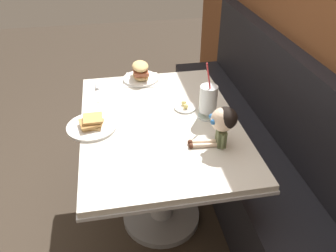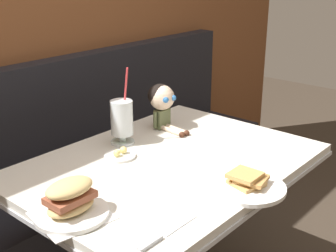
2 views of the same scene
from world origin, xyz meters
name	(u,v)px [view 1 (image 1 of 2)]	position (x,y,z in m)	size (l,w,h in m)	color
ground_plane	(133,221)	(0.00, 0.00, 0.00)	(8.00, 8.00, 0.00)	#382D23
booth_bench	(262,167)	(0.00, 0.81, 0.33)	(2.60, 0.48, 1.00)	black
diner_table	(160,151)	(0.00, 0.18, 0.54)	(1.11, 0.81, 0.74)	silver
toast_plate	(92,125)	(0.00, -0.16, 0.76)	(0.25, 0.25, 0.06)	white
milkshake_glass	(208,100)	(0.01, 0.43, 0.84)	(0.10, 0.10, 0.31)	silver
sandwich_plate	(141,73)	(-0.48, 0.14, 0.79)	(0.23, 0.23, 0.12)	white
butter_saucer	(185,107)	(-0.10, 0.34, 0.75)	(0.12, 0.12, 0.04)	white
butter_knife	(97,89)	(-0.40, -0.13, 0.74)	(0.24, 0.02, 0.01)	silver
seated_doll	(223,122)	(0.25, 0.43, 0.87)	(0.12, 0.22, 0.20)	#5B6642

